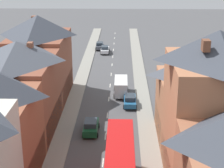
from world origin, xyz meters
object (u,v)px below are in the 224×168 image
Objects in this scene: car_near_blue at (105,49)px; delivery_van at (121,86)px; car_parked_left_b at (91,126)px; car_mid_white at (100,46)px; car_parked_right_a at (130,100)px.

delivery_van is at bearing -81.83° from car_near_blue.
delivery_van is at bearing 74.69° from car_parked_left_b.
car_mid_white is 28.73m from delivery_van.
car_mid_white is 0.75× the size of delivery_van.
car_parked_right_a is 1.05× the size of car_parked_left_b.
car_parked_left_b is 41.47m from car_mid_white.
car_parked_left_b is at bearing -88.20° from car_mid_white.
car_parked_left_b is at bearing -119.24° from car_parked_right_a.
delivery_van reaches higher than car_mid_white.
car_near_blue is 1.08× the size of car_parked_left_b.
car_mid_white is at bearing 100.74° from car_parked_right_a.
delivery_van is (3.60, -25.06, 0.53)m from car_near_blue.
car_near_blue is at bearing 99.44° from car_parked_right_a.
car_parked_right_a is (4.90, -29.46, 0.00)m from car_near_blue.
car_near_blue is 29.86m from car_parked_right_a.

